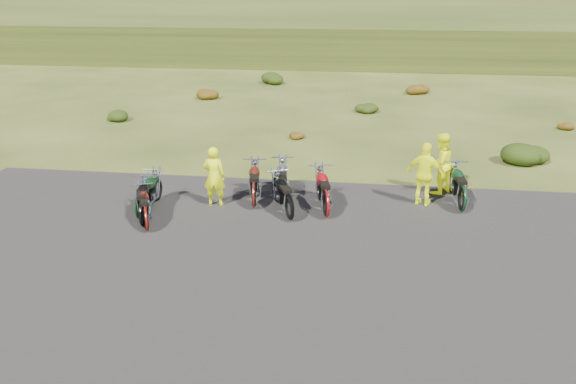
# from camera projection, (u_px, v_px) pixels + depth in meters

# --- Properties ---
(ground) EXTENTS (300.00, 300.00, 0.00)m
(ground) POSITION_uv_depth(u_px,v_px,m) (268.00, 231.00, 14.82)
(ground) COLOR #333D14
(ground) RESTS_ON ground
(gravel_pad) EXTENTS (20.00, 12.00, 0.04)m
(gravel_pad) POSITION_uv_depth(u_px,v_px,m) (254.00, 268.00, 12.96)
(gravel_pad) COLOR black
(gravel_pad) RESTS_ON ground
(hill_slope) EXTENTS (300.00, 45.97, 9.37)m
(hill_slope) POSITION_uv_depth(u_px,v_px,m) (343.00, 40.00, 61.13)
(hill_slope) COLOR #2B3B13
(hill_slope) RESTS_ON ground
(hill_plateau) EXTENTS (300.00, 90.00, 9.17)m
(hill_plateau) POSITION_uv_depth(u_px,v_px,m) (355.00, 11.00, 116.71)
(hill_plateau) COLOR #2B3B13
(hill_plateau) RESTS_ON ground
(shrub_1) EXTENTS (1.03, 1.03, 0.61)m
(shrub_1) POSITION_uv_depth(u_px,v_px,m) (116.00, 114.00, 26.29)
(shrub_1) COLOR #1E340D
(shrub_1) RESTS_ON ground
(shrub_2) EXTENTS (1.30, 1.30, 0.77)m
(shrub_2) POSITION_uv_depth(u_px,v_px,m) (206.00, 93.00, 30.82)
(shrub_2) COLOR brown
(shrub_2) RESTS_ON ground
(shrub_3) EXTENTS (1.56, 1.56, 0.92)m
(shrub_3) POSITION_uv_depth(u_px,v_px,m) (273.00, 77.00, 35.34)
(shrub_3) COLOR #1E340D
(shrub_3) RESTS_ON ground
(shrub_4) EXTENTS (0.77, 0.77, 0.45)m
(shrub_4) POSITION_uv_depth(u_px,v_px,m) (295.00, 133.00, 23.31)
(shrub_4) COLOR brown
(shrub_4) RESTS_ON ground
(shrub_5) EXTENTS (1.03, 1.03, 0.61)m
(shrub_5) POSITION_uv_depth(u_px,v_px,m) (366.00, 107.00, 27.83)
(shrub_5) COLOR #1E340D
(shrub_5) RESTS_ON ground
(shrub_6) EXTENTS (1.30, 1.30, 0.77)m
(shrub_6) POSITION_uv_depth(u_px,v_px,m) (417.00, 87.00, 32.36)
(shrub_6) COLOR brown
(shrub_6) RESTS_ON ground
(shrub_7) EXTENTS (1.56, 1.56, 0.92)m
(shrub_7) POSITION_uv_depth(u_px,v_px,m) (527.00, 150.00, 20.21)
(shrub_7) COLOR #1E340D
(shrub_7) RESTS_ON ground
(shrub_8) EXTENTS (0.77, 0.77, 0.45)m
(shrub_8) POSITION_uv_depth(u_px,v_px,m) (563.00, 124.00, 24.84)
(shrub_8) COLOR brown
(shrub_8) RESTS_ON ground
(motorcycle_0) EXTENTS (1.21, 2.14, 1.07)m
(motorcycle_0) POSITION_uv_depth(u_px,v_px,m) (143.00, 227.00, 15.11)
(motorcycle_0) COLOR black
(motorcycle_0) RESTS_ON ground
(motorcycle_1) EXTENTS (1.33, 1.94, 0.97)m
(motorcycle_1) POSITION_uv_depth(u_px,v_px,m) (147.00, 231.00, 14.83)
(motorcycle_1) COLOR maroon
(motorcycle_1) RESTS_ON ground
(motorcycle_2) EXTENTS (0.69, 2.05, 1.07)m
(motorcycle_2) POSITION_uv_depth(u_px,v_px,m) (142.00, 219.00, 15.58)
(motorcycle_2) COLOR black
(motorcycle_2) RESTS_ON ground
(motorcycle_3) EXTENTS (0.99, 2.21, 1.12)m
(motorcycle_3) POSITION_uv_depth(u_px,v_px,m) (283.00, 205.00, 16.55)
(motorcycle_3) COLOR #BCBCC1
(motorcycle_3) RESTS_ON ground
(motorcycle_4) EXTENTS (1.05, 2.23, 1.12)m
(motorcycle_4) POSITION_uv_depth(u_px,v_px,m) (254.00, 208.00, 16.33)
(motorcycle_4) COLOR #51160D
(motorcycle_4) RESTS_ON ground
(motorcycle_5) EXTENTS (1.48, 2.18, 1.09)m
(motorcycle_5) POSITION_uv_depth(u_px,v_px,m) (290.00, 220.00, 15.49)
(motorcycle_5) COLOR black
(motorcycle_5) RESTS_ON ground
(motorcycle_6) EXTENTS (1.17, 2.29, 1.15)m
(motorcycle_6) POSITION_uv_depth(u_px,v_px,m) (326.00, 217.00, 15.68)
(motorcycle_6) COLOR #9F0B0F
(motorcycle_6) RESTS_ON ground
(motorcycle_7) EXTENTS (0.85, 2.21, 1.14)m
(motorcycle_7) POSITION_uv_depth(u_px,v_px,m) (461.00, 212.00, 16.05)
(motorcycle_7) COLOR black
(motorcycle_7) RESTS_ON ground
(person_middle) EXTENTS (0.66, 0.44, 1.77)m
(person_middle) POSITION_uv_depth(u_px,v_px,m) (214.00, 177.00, 16.19)
(person_middle) COLOR #F5FF0D
(person_middle) RESTS_ON ground
(person_right_a) EXTENTS (1.16, 1.15, 1.89)m
(person_right_a) POSITION_uv_depth(u_px,v_px,m) (440.00, 164.00, 17.12)
(person_right_a) COLOR #F5FF0D
(person_right_a) RESTS_ON ground
(person_right_b) EXTENTS (1.19, 0.83, 1.87)m
(person_right_b) POSITION_uv_depth(u_px,v_px,m) (425.00, 175.00, 16.20)
(person_right_b) COLOR #F5FF0D
(person_right_b) RESTS_ON ground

